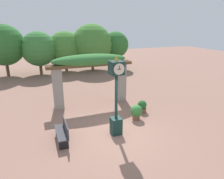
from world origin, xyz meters
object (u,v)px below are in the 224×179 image
at_px(pedestal_clock, 116,96).
at_px(potted_plant_near_left, 142,106).
at_px(potted_plant_near_right, 136,112).
at_px(park_bench, 63,132).

height_order(pedestal_clock, potted_plant_near_left, pedestal_clock).
relative_size(pedestal_clock, potted_plant_near_left, 5.15).
relative_size(potted_plant_near_right, park_bench, 0.53).
relative_size(pedestal_clock, potted_plant_near_right, 4.48).
bearing_deg(potted_plant_near_left, park_bench, -162.89).
height_order(pedestal_clock, potted_plant_near_right, pedestal_clock).
xyz_separation_m(pedestal_clock, potted_plant_near_left, (2.24, 1.65, -1.48)).
distance_m(potted_plant_near_left, potted_plant_near_right, 1.01).
height_order(pedestal_clock, park_bench, pedestal_clock).
bearing_deg(pedestal_clock, potted_plant_near_right, 32.16).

